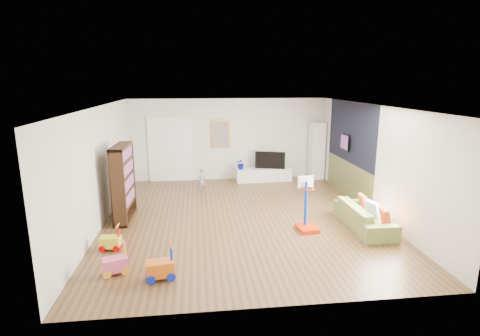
{
  "coord_description": "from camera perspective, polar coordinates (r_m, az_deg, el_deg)",
  "views": [
    {
      "loc": [
        -1.06,
        -8.57,
        3.26
      ],
      "look_at": [
        0.0,
        0.4,
        1.15
      ],
      "focal_mm": 28.0,
      "sensor_mm": 36.0,
      "label": 1
    }
  ],
  "objects": [
    {
      "name": "pillow_left",
      "position": [
        8.56,
        21.26,
        -7.05
      ],
      "size": [
        0.19,
        0.43,
        0.41
      ],
      "primitive_type": "cube",
      "rotation": [
        0.0,
        0.0,
        -0.2
      ],
      "color": "red",
      "rests_on": "sofa"
    },
    {
      "name": "wall_front",
      "position": [
        5.29,
        5.33,
        -8.08
      ],
      "size": [
        6.5,
        0.0,
        2.7
      ],
      "primitive_type": "cube",
      "color": "silver",
      "rests_on": "ground"
    },
    {
      "name": "wall_back",
      "position": [
        12.51,
        -1.8,
        4.36
      ],
      "size": [
        6.5,
        0.0,
        2.7
      ],
      "primitive_type": "cube",
      "color": "silver",
      "rests_on": "ground"
    },
    {
      "name": "painting_back",
      "position": [
        12.42,
        -2.95,
        5.22
      ],
      "size": [
        0.62,
        0.06,
        0.92
      ],
      "primitive_type": "cube",
      "color": "gold",
      "rests_on": "wall_back"
    },
    {
      "name": "bookshelf",
      "position": [
        9.28,
        -17.35,
        -2.18
      ],
      "size": [
        0.36,
        1.24,
        1.8
      ],
      "primitive_type": "cube",
      "rotation": [
        0.0,
        0.0,
        -0.03
      ],
      "color": "#321D0E",
      "rests_on": "ground"
    },
    {
      "name": "tall_cabinet",
      "position": [
        12.9,
        11.58,
        2.6
      ],
      "size": [
        0.47,
        0.47,
        1.92
      ],
      "primitive_type": "cube",
      "rotation": [
        0.0,
        0.0,
        0.04
      ],
      "color": "white",
      "rests_on": "ground"
    },
    {
      "name": "sofa",
      "position": [
        8.95,
        18.42,
        -7.02
      ],
      "size": [
        0.74,
        1.89,
        0.55
      ],
      "primitive_type": "imported",
      "rotation": [
        0.0,
        0.0,
        1.57
      ],
      "color": "olive",
      "rests_on": "ground"
    },
    {
      "name": "ceiling",
      "position": [
        8.65,
        0.31,
        9.44
      ],
      "size": [
        6.5,
        7.5,
        0.0
      ],
      "primitive_type": "cube",
      "color": "white",
      "rests_on": "ground"
    },
    {
      "name": "floor",
      "position": [
        9.23,
        0.29,
        -7.54
      ],
      "size": [
        6.5,
        7.5,
        0.0
      ],
      "primitive_type": "cube",
      "color": "brown",
      "rests_on": "ground"
    },
    {
      "name": "doorway",
      "position": [
        12.5,
        -10.49,
        2.75
      ],
      "size": [
        1.45,
        0.06,
        2.1
      ],
      "primitive_type": "cube",
      "color": "white",
      "rests_on": "ground"
    },
    {
      "name": "wall_right",
      "position": [
        9.78,
        19.57,
        1.12
      ],
      "size": [
        0.0,
        7.5,
        2.7
      ],
      "primitive_type": "cube",
      "color": "silver",
      "rests_on": "ground"
    },
    {
      "name": "basketball_hoop",
      "position": [
        8.39,
        10.36,
        -5.48
      ],
      "size": [
        0.47,
        0.55,
        1.22
      ],
      "primitive_type": "cube",
      "rotation": [
        0.0,
        0.0,
        0.11
      ],
      "color": "#C22702",
      "rests_on": "ground"
    },
    {
      "name": "ride_on_orange",
      "position": [
        6.57,
        -12.11,
        -13.92
      ],
      "size": [
        0.5,
        0.35,
        0.61
      ],
      "primitive_type": "cube",
      "rotation": [
        0.0,
        0.0,
        0.16
      ],
      "color": "#CE5B13",
      "rests_on": "ground"
    },
    {
      "name": "pillow_right",
      "position": [
        9.47,
        18.25,
        -4.88
      ],
      "size": [
        0.1,
        0.35,
        0.35
      ],
      "primitive_type": "cube",
      "rotation": [
        0.0,
        0.0,
        -0.03
      ],
      "color": "#B64B25",
      "rests_on": "sofa"
    },
    {
      "name": "navy_accent",
      "position": [
        10.94,
        16.5,
        5.21
      ],
      "size": [
        0.01,
        3.2,
        1.7
      ],
      "primitive_type": "cube",
      "color": "black",
      "rests_on": "wall_right"
    },
    {
      "name": "tv",
      "position": [
        12.43,
        4.64,
        1.29
      ],
      "size": [
        0.98,
        0.4,
        0.57
      ],
      "primitive_type": "imported",
      "rotation": [
        0.0,
        0.0,
        -0.29
      ],
      "color": "black",
      "rests_on": "media_console"
    },
    {
      "name": "vase_plant",
      "position": [
        12.27,
        0.18,
        0.68
      ],
      "size": [
        0.34,
        0.3,
        0.36
      ],
      "primitive_type": "imported",
      "rotation": [
        0.0,
        0.0,
        -0.05
      ],
      "color": "#030D7D",
      "rests_on": "media_console"
    },
    {
      "name": "pillow_center",
      "position": [
        9.0,
        19.58,
        -5.92
      ],
      "size": [
        0.19,
        0.38,
        0.37
      ],
      "primitive_type": "cube",
      "rotation": [
        0.0,
        0.0,
        0.27
      ],
      "color": "white",
      "rests_on": "sofa"
    },
    {
      "name": "artwork_right",
      "position": [
        11.14,
        15.69,
        3.83
      ],
      "size": [
        0.04,
        0.56,
        0.46
      ],
      "primitive_type": "cube",
      "color": "#7F3F8C",
      "rests_on": "wall_right"
    },
    {
      "name": "ride_on_pink",
      "position": [
        6.94,
        -18.58,
        -13.01
      ],
      "size": [
        0.48,
        0.38,
        0.56
      ],
      "primitive_type": "cube",
      "rotation": [
        0.0,
        0.0,
        0.32
      ],
      "color": "#E8588B",
      "rests_on": "ground"
    },
    {
      "name": "media_console",
      "position": [
        12.48,
        3.63,
        -1.0
      ],
      "size": [
        1.86,
        0.56,
        0.43
      ],
      "primitive_type": "cube",
      "rotation": [
        0.0,
        0.0,
        0.05
      ],
      "color": "silver",
      "rests_on": "ground"
    },
    {
      "name": "wall_left",
      "position": [
        9.05,
        -20.58,
        0.11
      ],
      "size": [
        0.0,
        7.5,
        2.7
      ],
      "primitive_type": "cube",
      "color": "silver",
      "rests_on": "ground"
    },
    {
      "name": "ride_on_yellow",
      "position": [
        7.9,
        -19.19,
        -9.98
      ],
      "size": [
        0.4,
        0.27,
        0.51
      ],
      "primitive_type": "cube",
      "rotation": [
        0.0,
        0.0,
        -0.09
      ],
      "color": "yellow",
      "rests_on": "ground"
    },
    {
      "name": "child",
      "position": [
        11.24,
        -5.89,
        -1.8
      ],
      "size": [
        0.32,
        0.3,
        0.74
      ],
      "primitive_type": "imported",
      "rotation": [
        0.0,
        0.0,
        3.77
      ],
      "color": "slate",
      "rests_on": "ground"
    },
    {
      "name": "olive_wainscot",
      "position": [
        11.2,
        16.05,
        -1.64
      ],
      "size": [
        0.01,
        3.2,
        1.0
      ],
      "primitive_type": "cube",
      "color": "brown",
      "rests_on": "wall_right"
    }
  ]
}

